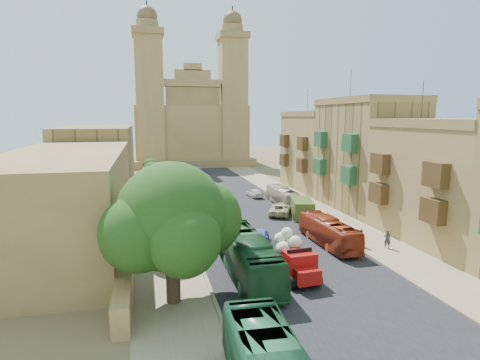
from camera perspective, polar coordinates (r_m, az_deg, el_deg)
name	(u,v)px	position (r m, az deg, el deg)	size (l,w,h in m)	color
ground	(342,315)	(25.55, 14.28, -18.06)	(260.00, 260.00, 0.00)	brown
road_surface	(233,205)	(52.48, -1.01, -3.64)	(14.00, 140.00, 0.01)	black
sidewalk_east	(301,202)	(55.24, 8.68, -3.10)	(5.00, 140.00, 0.01)	#817355
sidewalk_west	(159,209)	(51.36, -11.45, -4.11)	(5.00, 140.00, 0.01)	#817355
kerb_east	(284,202)	(54.36, 6.23, -3.19)	(0.25, 140.00, 0.12)	#817355
kerb_west	(179,208)	(51.48, -8.66, -3.94)	(0.25, 140.00, 0.12)	#817355
townhouse_b	(446,181)	(41.45, 27.24, -0.11)	(9.00, 14.00, 14.90)	olive
townhouse_c	(366,154)	(52.63, 17.45, 3.59)	(9.00, 14.00, 17.40)	olive
townhouse_d	(319,151)	(65.07, 11.13, 4.14)	(9.00, 14.00, 15.90)	olive
west_wall	(132,225)	(41.45, -15.17, -6.14)	(1.00, 40.00, 1.80)	olive
west_building_low	(66,199)	(39.38, -23.48, -2.44)	(10.00, 28.00, 8.40)	brown
west_building_mid	(98,160)	(64.75, -19.57, 2.73)	(10.00, 22.00, 10.00)	olive
church	(190,125)	(99.27, -7.08, 7.81)	(28.00, 22.50, 36.30)	olive
ficus_tree	(173,220)	(24.89, -9.53, -5.68)	(8.89, 8.18, 8.89)	#37251B
street_tree_a	(159,214)	(32.97, -11.42, -4.78)	(3.64, 3.64, 5.59)	#37251B
street_tree_b	(155,190)	(44.75, -11.96, -1.35)	(3.50, 3.50, 5.38)	#37251B
street_tree_c	(153,175)	(56.60, -12.28, 0.76)	(3.48, 3.48, 5.35)	#37251B
street_tree_d	(152,167)	(68.56, -12.47, 1.76)	(3.01, 3.01, 4.62)	#37251B
red_truck	(292,256)	(29.86, 7.34, -10.67)	(2.69, 5.95, 3.39)	#960F0B
olive_pickup	(302,209)	(46.80, 8.78, -4.04)	(3.36, 5.44, 2.09)	#3D521F
bus_green_north	(247,256)	(29.44, 1.06, -10.77)	(2.60, 11.10, 3.09)	#1B4D26
bus_red_east	(329,232)	(37.28, 12.48, -7.22)	(2.05, 8.77, 2.44)	maroon
bus_cream_east	(283,196)	(53.14, 6.07, -2.27)	(1.93, 8.25, 2.30)	#BBAD96
car_blue_a	(260,237)	(36.92, 2.87, -8.14)	(1.48, 3.68, 1.25)	#4F76CC
car_white_a	(230,207)	(49.01, -1.43, -3.89)	(1.20, 3.43, 1.13)	silver
car_cream	(280,209)	(47.70, 5.73, -4.13)	(2.31, 5.00, 1.39)	#C1B483
car_dkblue	(185,185)	(64.62, -7.89, -0.73)	(1.86, 4.57, 1.33)	#112042
car_white_b	(254,193)	(57.82, 2.05, -1.82)	(1.52, 3.77, 1.28)	silver
car_blue_b	(198,170)	(83.24, -6.03, 1.44)	(1.25, 3.58, 1.18)	#4B60B0
pedestrian_a	(387,239)	(37.93, 20.21, -7.92)	(0.60, 0.39, 1.65)	#2E2B2F
pedestrian_c	(361,238)	(37.56, 16.84, -7.94)	(0.95, 0.39, 1.61)	#3F4041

